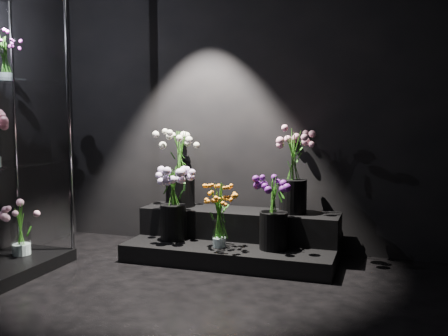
% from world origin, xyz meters
% --- Properties ---
extents(floor, '(4.00, 4.00, 0.00)m').
position_xyz_m(floor, '(0.00, 0.00, 0.00)').
color(floor, black).
rests_on(floor, ground).
extents(wall_back, '(4.00, 0.00, 4.00)m').
position_xyz_m(wall_back, '(0.00, 2.00, 1.40)').
color(wall_back, black).
rests_on(wall_back, floor).
extents(display_riser, '(1.81, 0.80, 0.40)m').
position_xyz_m(display_riser, '(-0.08, 1.64, 0.17)').
color(display_riser, black).
rests_on(display_riser, floor).
extents(display_case, '(0.61, 1.02, 2.24)m').
position_xyz_m(display_case, '(-1.67, 0.59, 1.12)').
color(display_case, black).
rests_on(display_case, floor).
extents(bouquet_orange_bells, '(0.32, 0.32, 0.53)m').
position_xyz_m(bouquet_orange_bells, '(-0.14, 1.36, 0.43)').
color(bouquet_orange_bells, white).
rests_on(bouquet_orange_bells, display_riser).
extents(bouquet_lilac, '(0.41, 0.41, 0.66)m').
position_xyz_m(bouquet_lilac, '(-0.61, 1.47, 0.54)').
color(bouquet_lilac, black).
rests_on(bouquet_lilac, display_riser).
extents(bouquet_purple, '(0.39, 0.39, 0.62)m').
position_xyz_m(bouquet_purple, '(0.31, 1.44, 0.50)').
color(bouquet_purple, black).
rests_on(bouquet_purple, display_riser).
extents(bouquet_cream_roses, '(0.43, 0.43, 0.70)m').
position_xyz_m(bouquet_cream_roses, '(-0.67, 1.77, 0.80)').
color(bouquet_cream_roses, black).
rests_on(bouquet_cream_roses, display_riser).
extents(bouquet_pink_roses, '(0.39, 0.39, 0.74)m').
position_xyz_m(bouquet_pink_roses, '(0.41, 1.77, 0.82)').
color(bouquet_pink_roses, black).
rests_on(bouquet_pink_roses, display_riser).
extents(bouquet_case_magenta, '(0.25, 0.25, 0.37)m').
position_xyz_m(bouquet_case_magenta, '(-1.71, 0.71, 1.72)').
color(bouquet_case_magenta, white).
rests_on(bouquet_case_magenta, display_case).
extents(bouquet_case_base_pink, '(0.36, 0.36, 0.43)m').
position_xyz_m(bouquet_case_base_pink, '(-1.68, 0.78, 0.33)').
color(bouquet_case_base_pink, white).
rests_on(bouquet_case_base_pink, display_case).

